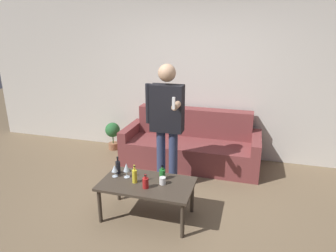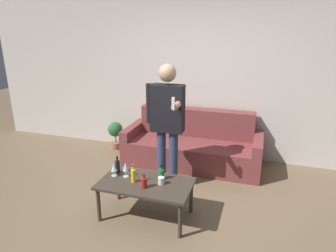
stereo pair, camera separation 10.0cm
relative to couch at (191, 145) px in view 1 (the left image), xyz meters
name	(u,v)px [view 1 (the left image)]	position (x,y,z in m)	size (l,w,h in m)	color
ground_plane	(158,220)	(-0.03, -1.64, -0.30)	(16.00, 16.00, 0.00)	#756047
wall_back	(196,76)	(-0.03, 0.45, 1.05)	(8.00, 0.06, 2.70)	silver
couch	(191,145)	(0.00, 0.00, 0.00)	(2.15, 0.84, 0.86)	brown
coffee_table	(147,186)	(-0.17, -1.61, 0.10)	(1.06, 0.59, 0.44)	#3D3328
bottle_orange	(118,167)	(-0.58, -1.49, 0.23)	(0.06, 0.06, 0.21)	black
bottle_green	(135,176)	(-0.31, -1.64, 0.23)	(0.06, 0.06, 0.21)	yellow
bottle_dark	(162,174)	(-0.03, -1.48, 0.21)	(0.07, 0.07, 0.17)	#23752D
bottle_yellow	(146,183)	(-0.15, -1.72, 0.21)	(0.07, 0.07, 0.16)	#B21E1E
wine_glass_near	(126,168)	(-0.44, -1.55, 0.27)	(0.07, 0.07, 0.18)	silver
wine_glass_far	(115,169)	(-0.59, -1.57, 0.24)	(0.07, 0.07, 0.15)	silver
cup_on_table	(163,181)	(0.01, -1.59, 0.18)	(0.07, 0.07, 0.08)	white
person_standing_front	(167,118)	(-0.16, -0.87, 0.70)	(0.50, 0.44, 1.69)	navy
potted_plant	(113,133)	(-1.48, 0.16, 0.02)	(0.26, 0.26, 0.50)	#936042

